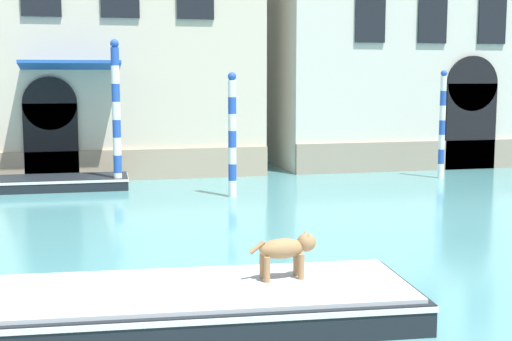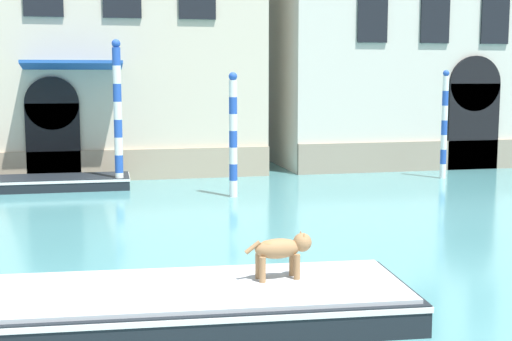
{
  "view_description": "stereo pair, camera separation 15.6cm",
  "coord_description": "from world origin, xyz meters",
  "px_view_note": "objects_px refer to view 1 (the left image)",
  "views": [
    {
      "loc": [
        0.48,
        -4.36,
        3.59
      ],
      "look_at": [
        4.63,
        12.97,
        1.2
      ],
      "focal_mm": 50.0,
      "sensor_mm": 36.0,
      "label": 1
    },
    {
      "loc": [
        0.63,
        -4.39,
        3.59
      ],
      "look_at": [
        4.63,
        12.97,
        1.2
      ],
      "focal_mm": 50.0,
      "sensor_mm": 36.0,
      "label": 2
    }
  ],
  "objects_px": {
    "mooring_pole_0": "(442,124)",
    "boat_foreground": "(192,303)",
    "dog_on_deck": "(287,249)",
    "mooring_pole_1": "(232,134)",
    "mooring_pole_3": "(116,115)",
    "boat_moored_near_palazzo": "(46,183)"
  },
  "relations": [
    {
      "from": "boat_moored_near_palazzo",
      "to": "mooring_pole_3",
      "type": "distance_m",
      "value": 3.17
    },
    {
      "from": "boat_moored_near_palazzo",
      "to": "mooring_pole_1",
      "type": "height_order",
      "value": "mooring_pole_1"
    },
    {
      "from": "dog_on_deck",
      "to": "mooring_pole_1",
      "type": "bearing_deg",
      "value": 79.1
    },
    {
      "from": "dog_on_deck",
      "to": "boat_foreground",
      "type": "bearing_deg",
      "value": -179.77
    },
    {
      "from": "boat_foreground",
      "to": "mooring_pole_1",
      "type": "distance_m",
      "value": 10.93
    },
    {
      "from": "mooring_pole_0",
      "to": "mooring_pole_3",
      "type": "bearing_deg",
      "value": -179.55
    },
    {
      "from": "boat_moored_near_palazzo",
      "to": "mooring_pole_3",
      "type": "xyz_separation_m",
      "value": [
        2.21,
        -0.73,
        2.16
      ]
    },
    {
      "from": "boat_moored_near_palazzo",
      "to": "dog_on_deck",
      "type": "bearing_deg",
      "value": -71.04
    },
    {
      "from": "mooring_pole_3",
      "to": "mooring_pole_1",
      "type": "bearing_deg",
      "value": -32.03
    },
    {
      "from": "mooring_pole_0",
      "to": "boat_moored_near_palazzo",
      "type": "bearing_deg",
      "value": 177.26
    },
    {
      "from": "mooring_pole_0",
      "to": "dog_on_deck",
      "type": "bearing_deg",
      "value": -126.34
    },
    {
      "from": "boat_foreground",
      "to": "mooring_pole_0",
      "type": "bearing_deg",
      "value": 54.27
    },
    {
      "from": "boat_foreground",
      "to": "mooring_pole_3",
      "type": "distance_m",
      "value": 12.68
    },
    {
      "from": "boat_moored_near_palazzo",
      "to": "mooring_pole_0",
      "type": "bearing_deg",
      "value": -1.45
    },
    {
      "from": "mooring_pole_0",
      "to": "mooring_pole_1",
      "type": "bearing_deg",
      "value": -164.97
    },
    {
      "from": "boat_foreground",
      "to": "mooring_pole_0",
      "type": "height_order",
      "value": "mooring_pole_0"
    },
    {
      "from": "boat_moored_near_palazzo",
      "to": "boat_foreground",
      "type": "bearing_deg",
      "value": -77.12
    },
    {
      "from": "mooring_pole_0",
      "to": "boat_foreground",
      "type": "bearing_deg",
      "value": -130.23
    },
    {
      "from": "mooring_pole_1",
      "to": "mooring_pole_3",
      "type": "distance_m",
      "value": 3.87
    },
    {
      "from": "mooring_pole_3",
      "to": "boat_moored_near_palazzo",
      "type": "bearing_deg",
      "value": 161.76
    },
    {
      "from": "boat_foreground",
      "to": "mooring_pole_3",
      "type": "bearing_deg",
      "value": 96.8
    },
    {
      "from": "dog_on_deck",
      "to": "mooring_pole_1",
      "type": "height_order",
      "value": "mooring_pole_1"
    }
  ]
}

